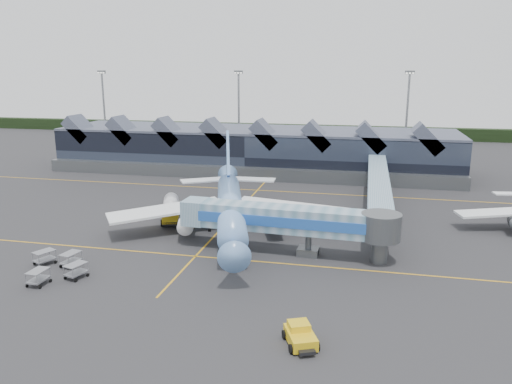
% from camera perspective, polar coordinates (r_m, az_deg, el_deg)
% --- Properties ---
extents(ground, '(260.00, 260.00, 0.00)m').
position_cam_1_polar(ground, '(70.41, -4.77, -5.03)').
color(ground, '#272629').
rests_on(ground, ground).
extents(taxi_stripes, '(120.00, 60.00, 0.01)m').
position_cam_1_polar(taxi_stripes, '(79.55, -2.64, -2.77)').
color(taxi_stripes, gold).
rests_on(taxi_stripes, ground).
extents(tree_line_far, '(260.00, 4.00, 4.00)m').
position_cam_1_polar(tree_line_far, '(175.92, 5.96, 6.99)').
color(tree_line_far, black).
rests_on(tree_line_far, ground).
extents(terminal, '(90.00, 22.25, 12.52)m').
position_cam_1_polar(terminal, '(115.10, -0.23, 4.92)').
color(terminal, black).
rests_on(terminal, ground).
extents(light_masts, '(132.40, 42.56, 22.45)m').
position_cam_1_polar(light_masts, '(126.74, 13.08, 8.85)').
color(light_masts, gray).
rests_on(light_masts, ground).
extents(main_airliner, '(33.90, 39.86, 13.06)m').
position_cam_1_polar(main_airliner, '(71.76, -2.98, -1.43)').
color(main_airliner, '#71A6E6').
rests_on(main_airliner, ground).
extents(jet_bridge, '(27.62, 5.55, 6.25)m').
position_cam_1_polar(jet_bridge, '(62.30, 5.00, -3.39)').
color(jet_bridge, '#6591A9').
rests_on(jet_bridge, ground).
extents(fuel_truck, '(5.65, 9.91, 3.37)m').
position_cam_1_polar(fuel_truck, '(78.39, -9.70, -1.78)').
color(fuel_truck, black).
rests_on(fuel_truck, ground).
extents(pushback_tug, '(3.56, 4.35, 1.75)m').
position_cam_1_polar(pushback_tug, '(44.09, 5.09, -16.05)').
color(pushback_tug, yellow).
rests_on(pushback_tug, ground).
extents(baggage_carts, '(8.27, 8.02, 1.67)m').
position_cam_1_polar(baggage_carts, '(61.94, -21.72, -7.78)').
color(baggage_carts, '#909298').
rests_on(baggage_carts, ground).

